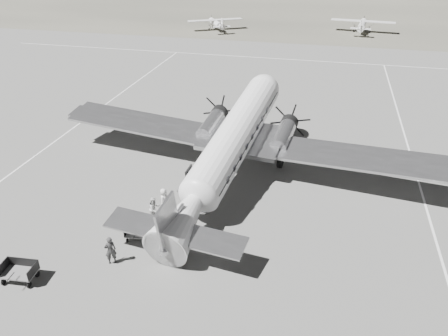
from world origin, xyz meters
TOP-DOWN VIEW (x-y plane):
  - ground at (0.00, 0.00)m, footprint 260.00×260.00m
  - taxi_line_right at (12.00, 0.00)m, footprint 0.15×80.00m
  - taxi_line_left at (-18.00, 10.00)m, footprint 0.15×60.00m
  - taxi_line_horizon at (0.00, 40.00)m, footprint 90.00×0.15m
  - grass_infield at (0.00, 95.00)m, footprint 260.00×90.00m
  - dc3_airliner at (-1.48, 4.24)m, footprint 32.71×24.74m
  - light_plane_left at (-16.38, 57.58)m, footprint 13.08×12.38m
  - light_plane_right at (9.66, 61.72)m, footprint 12.15×10.25m
  - baggage_cart_near at (-5.34, -3.73)m, footprint 1.57×1.20m
  - baggage_cart_far at (-9.96, -8.42)m, footprint 1.99×1.49m
  - ground_crew at (-5.90, -6.00)m, footprint 0.76×0.71m
  - ramp_agent at (-5.06, -1.62)m, footprint 0.93×1.02m
  - passenger at (-4.90, -0.37)m, footprint 0.54×0.80m

SIDE VIEW (x-z plane):
  - ground at x=0.00m, z-range 0.00..0.00m
  - grass_infield at x=0.00m, z-range 0.00..0.01m
  - taxi_line_right at x=12.00m, z-range 0.00..0.01m
  - taxi_line_left at x=-18.00m, z-range 0.00..0.01m
  - taxi_line_horizon at x=0.00m, z-range 0.00..0.01m
  - baggage_cart_near at x=-5.34m, z-range 0.00..0.82m
  - baggage_cart_far at x=-9.96m, z-range 0.00..1.06m
  - passenger at x=-4.90m, z-range 0.00..1.59m
  - ramp_agent at x=-5.06m, z-range 0.00..1.70m
  - ground_crew at x=-5.90m, z-range 0.00..1.74m
  - light_plane_left at x=-16.38m, z-range 0.00..2.13m
  - light_plane_right at x=9.66m, z-range 0.00..2.34m
  - dc3_airliner at x=-1.48m, z-range 0.00..5.76m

